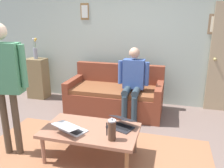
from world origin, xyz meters
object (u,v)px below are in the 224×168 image
object	(u,v)px
laptop_center	(71,128)
side_shelf	(38,78)
laptop_left	(121,124)
coffee_table	(91,132)
flower_vase	(35,51)
french_press	(112,130)
person_standing	(4,75)
couch	(115,96)
person_seated	(133,79)

from	to	relation	value
laptop_center	side_shelf	size ratio (longest dim) A/B	0.49
laptop_left	laptop_center	distance (m)	0.64
coffee_table	flower_vase	xyz separation A→B (m)	(1.97, -1.90, 0.68)
french_press	person_standing	xyz separation A→B (m)	(1.39, -0.01, 0.56)
coffee_table	flower_vase	distance (m)	2.82
couch	flower_vase	xyz separation A→B (m)	(1.89, -0.30, 0.76)
flower_vase	person_standing	distance (m)	2.27
coffee_table	french_press	world-z (taller)	french_press
coffee_table	side_shelf	distance (m)	2.73
coffee_table	laptop_left	distance (m)	0.41
french_press	laptop_center	bearing A→B (deg)	-5.58
laptop_left	french_press	bearing A→B (deg)	84.13
flower_vase	coffee_table	bearing A→B (deg)	136.05
couch	person_standing	bearing A→B (deg)	61.31
flower_vase	person_seated	bearing A→B (deg)	166.85
laptop_left	french_press	world-z (taller)	french_press
flower_vase	laptop_center	bearing A→B (deg)	130.96
flower_vase	person_standing	xyz separation A→B (m)	(-0.92, 2.07, 0.05)
laptop_left	laptop_center	size ratio (longest dim) A/B	0.91
side_shelf	couch	bearing A→B (deg)	170.98
couch	side_shelf	size ratio (longest dim) A/B	2.00
couch	laptop_left	size ratio (longest dim) A/B	4.52
laptop_center	person_standing	bearing A→B (deg)	3.02
couch	person_standing	world-z (taller)	person_standing
couch	laptop_left	xyz separation A→B (m)	(-0.45, 1.44, 0.15)
laptop_center	person_standing	distance (m)	1.06
person_seated	side_shelf	bearing A→B (deg)	-13.08
laptop_left	person_standing	size ratio (longest dim) A/B	0.23
side_shelf	person_standing	bearing A→B (deg)	113.97
coffee_table	laptop_center	size ratio (longest dim) A/B	2.79
person_standing	flower_vase	bearing A→B (deg)	-66.10
person_standing	person_seated	size ratio (longest dim) A/B	1.35
person_seated	coffee_table	bearing A→B (deg)	77.99
french_press	side_shelf	bearing A→B (deg)	-42.02
coffee_table	side_shelf	xyz separation A→B (m)	(1.97, -1.89, 0.07)
french_press	couch	bearing A→B (deg)	-76.79
flower_vase	side_shelf	bearing A→B (deg)	47.87
couch	person_standing	xyz separation A→B (m)	(0.97, 1.77, 0.80)
coffee_table	laptop_left	size ratio (longest dim) A/B	3.07
person_seated	french_press	bearing A→B (deg)	91.60
laptop_left	laptop_center	bearing A→B (deg)	26.07
person_standing	french_press	bearing A→B (deg)	179.64
french_press	person_seated	world-z (taller)	person_seated
coffee_table	person_seated	bearing A→B (deg)	-102.01
couch	person_standing	distance (m)	2.17
person_seated	laptop_left	bearing A→B (deg)	93.67
coffee_table	laptop_center	distance (m)	0.26
coffee_table	person_standing	distance (m)	1.29
laptop_center	side_shelf	bearing A→B (deg)	-48.98
laptop_left	side_shelf	xyz separation A→B (m)	(2.34, -1.74, -0.01)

